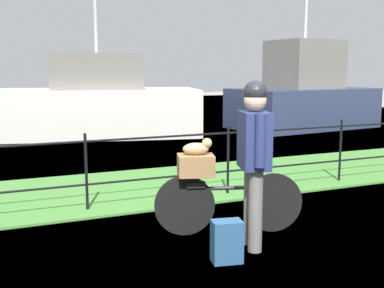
% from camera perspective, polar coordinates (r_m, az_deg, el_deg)
% --- Properties ---
extents(ground_plane, '(60.00, 60.00, 0.00)m').
position_cam_1_polar(ground_plane, '(4.45, 6.84, -14.77)').
color(ground_plane, gray).
extents(grass_strip, '(27.00, 2.40, 0.03)m').
position_cam_1_polar(grass_strip, '(7.24, -5.95, -5.20)').
color(grass_strip, '#478438').
rests_on(grass_strip, ground).
extents(harbor_water, '(30.00, 30.00, 0.00)m').
position_cam_1_polar(harbor_water, '(14.57, -14.87, 1.70)').
color(harbor_water, slate).
rests_on(harbor_water, ground).
extents(iron_fence, '(18.04, 0.04, 1.00)m').
position_cam_1_polar(iron_fence, '(6.32, -3.70, -1.97)').
color(iron_fence, black).
rests_on(iron_fence, ground).
extents(bicycle_main, '(1.59, 0.50, 0.66)m').
position_cam_1_polar(bicycle_main, '(5.22, 4.33, -7.03)').
color(bicycle_main, black).
rests_on(bicycle_main, ground).
extents(wooden_crate, '(0.45, 0.38, 0.23)m').
position_cam_1_polar(wooden_crate, '(5.06, 0.45, -2.57)').
color(wooden_crate, olive).
rests_on(wooden_crate, bicycle_main).
extents(terrier_dog, '(0.32, 0.21, 0.18)m').
position_cam_1_polar(terrier_dog, '(5.03, 0.74, -0.44)').
color(terrier_dog, tan).
rests_on(terrier_dog, wooden_crate).
extents(cyclist_person, '(0.36, 0.52, 1.68)m').
position_cam_1_polar(cyclist_person, '(4.68, 7.50, -0.73)').
color(cyclist_person, slate).
rests_on(cyclist_person, ground).
extents(backpack_on_paving, '(0.31, 0.23, 0.40)m').
position_cam_1_polar(backpack_on_paving, '(4.51, 4.22, -11.64)').
color(backpack_on_paving, '#28517A').
rests_on(backpack_on_paving, ground).
extents(moored_boat_near, '(5.71, 3.47, 3.79)m').
position_cam_1_polar(moored_boat_near, '(13.08, -11.24, 4.68)').
color(moored_boat_near, silver).
rests_on(moored_boat_near, ground).
extents(moored_boat_mid, '(4.54, 2.83, 4.24)m').
position_cam_1_polar(moored_boat_mid, '(14.95, 13.23, 5.62)').
color(moored_boat_mid, '#2D3856').
rests_on(moored_boat_mid, ground).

